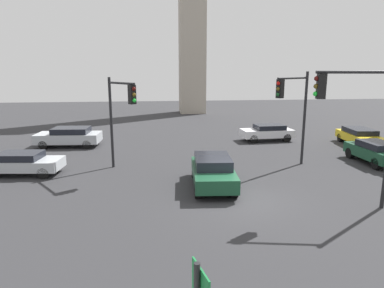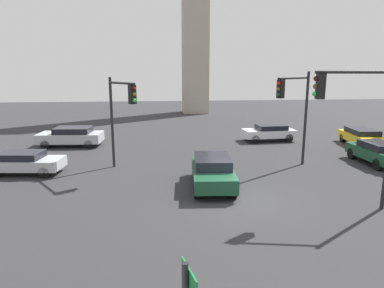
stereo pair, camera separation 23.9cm
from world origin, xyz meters
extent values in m
plane|color=#2D2D30|center=(0.00, 0.00, 0.00)|extent=(100.72, 100.72, 0.00)
cube|color=#197238|center=(-3.17, -9.48, 2.49)|extent=(0.19, 0.71, 0.57)
cylinder|color=black|center=(4.15, -1.25, 5.61)|extent=(3.11, 0.68, 0.12)
cube|color=black|center=(2.86, -1.01, 5.06)|extent=(0.37, 0.37, 1.00)
sphere|color=#4C0F0C|center=(2.66, -0.97, 5.36)|extent=(0.20, 0.20, 0.20)
sphere|color=#594714|center=(2.66, -0.97, 5.06)|extent=(0.20, 0.20, 0.20)
sphere|color=green|center=(2.66, -0.97, 4.76)|extent=(0.20, 0.20, 0.20)
cylinder|color=black|center=(5.28, 5.48, 2.80)|extent=(0.16, 0.16, 5.61)
cylinder|color=black|center=(4.07, 4.62, 5.25)|extent=(2.49, 1.82, 0.12)
cube|color=black|center=(3.06, 3.90, 4.70)|extent=(0.45, 0.45, 1.00)
sphere|color=red|center=(2.89, 3.79, 5.00)|extent=(0.20, 0.20, 0.20)
sphere|color=#594714|center=(2.89, 3.79, 4.70)|extent=(0.20, 0.20, 0.20)
sphere|color=#14471E|center=(2.89, 3.79, 4.40)|extent=(0.20, 0.20, 0.20)
cylinder|color=black|center=(-6.21, 6.11, 2.65)|extent=(0.16, 0.16, 5.29)
cylinder|color=black|center=(-5.46, 5.02, 4.99)|extent=(1.61, 2.25, 0.12)
cube|color=black|center=(-4.85, 4.14, 4.44)|extent=(0.45, 0.45, 1.00)
sphere|color=#4C0F0C|center=(-4.73, 3.97, 4.74)|extent=(0.20, 0.20, 0.20)
sphere|color=#594714|center=(-4.73, 3.97, 4.44)|extent=(0.20, 0.20, 0.20)
sphere|color=green|center=(-4.73, 3.97, 4.14)|extent=(0.20, 0.20, 0.20)
cube|color=silver|center=(5.46, 12.61, 0.64)|extent=(4.22, 2.01, 0.60)
cube|color=black|center=(5.67, 12.62, 1.11)|extent=(2.39, 1.70, 0.42)
cylinder|color=black|center=(4.10, 11.80, 0.34)|extent=(0.69, 0.36, 0.68)
cylinder|color=black|center=(4.02, 13.27, 0.34)|extent=(0.69, 0.36, 0.68)
cylinder|color=black|center=(6.91, 11.95, 0.34)|extent=(0.69, 0.36, 0.68)
cylinder|color=black|center=(6.83, 13.42, 0.34)|extent=(0.69, 0.36, 0.68)
cube|color=#19472D|center=(-0.92, 1.93, 0.67)|extent=(2.28, 4.51, 0.66)
cube|color=black|center=(-0.90, 2.14, 1.23)|extent=(1.90, 2.57, 0.54)
cylinder|color=black|center=(-0.23, 0.38, 0.34)|extent=(0.40, 0.71, 0.68)
cylinder|color=black|center=(-1.83, 0.51, 0.34)|extent=(0.40, 0.71, 0.68)
cylinder|color=black|center=(0.00, 3.35, 0.34)|extent=(0.40, 0.71, 0.68)
cylinder|color=black|center=(-1.60, 3.47, 0.34)|extent=(0.40, 0.71, 0.68)
cube|color=#ADB2B7|center=(-10.16, 12.30, 0.67)|extent=(4.80, 2.42, 0.70)
cube|color=black|center=(-9.93, 12.28, 1.21)|extent=(2.74, 2.03, 0.47)
cylinder|color=black|center=(-11.81, 11.55, 0.32)|extent=(0.66, 0.42, 0.64)
cylinder|color=black|center=(-11.68, 13.27, 0.32)|extent=(0.66, 0.42, 0.64)
cylinder|color=black|center=(-8.64, 11.33, 0.32)|extent=(0.66, 0.42, 0.64)
cylinder|color=black|center=(-8.52, 13.04, 0.32)|extent=(0.66, 0.42, 0.64)
cube|color=#19472D|center=(9.78, 5.11, 0.68)|extent=(1.76, 3.94, 0.66)
cube|color=black|center=(9.78, 4.91, 1.18)|extent=(1.53, 2.21, 0.42)
cylinder|color=black|center=(9.06, 6.43, 0.35)|extent=(0.32, 0.71, 0.70)
cylinder|color=black|center=(10.46, 6.45, 0.35)|extent=(0.32, 0.71, 0.70)
cylinder|color=black|center=(9.09, 3.76, 0.35)|extent=(0.32, 0.71, 0.70)
cube|color=yellow|center=(11.93, 9.89, 0.63)|extent=(2.39, 4.83, 0.60)
cube|color=black|center=(11.96, 10.12, 1.10)|extent=(1.94, 2.77, 0.42)
cylinder|color=black|center=(12.54, 8.23, 0.33)|extent=(0.41, 0.69, 0.66)
cylinder|color=black|center=(10.99, 8.40, 0.33)|extent=(0.41, 0.69, 0.66)
cylinder|color=black|center=(12.88, 11.38, 0.33)|extent=(0.41, 0.69, 0.66)
cylinder|color=black|center=(11.32, 11.54, 0.33)|extent=(0.41, 0.69, 0.66)
cube|color=#ADB2B7|center=(-10.96, 5.17, 0.59)|extent=(4.23, 2.23, 0.57)
cube|color=black|center=(-11.16, 5.20, 1.04)|extent=(2.44, 1.82, 0.41)
cylinder|color=black|center=(-9.50, 5.74, 0.31)|extent=(0.65, 0.39, 0.62)
cylinder|color=black|center=(-9.67, 4.29, 0.31)|extent=(0.65, 0.39, 0.62)
cylinder|color=black|center=(-12.24, 6.06, 0.31)|extent=(0.65, 0.39, 0.62)
cube|color=#A89E8E|center=(1.61, 32.16, 13.21)|extent=(3.32, 3.32, 26.41)
camera|label=1|loc=(-3.84, -14.06, 5.69)|focal=32.06mm
camera|label=2|loc=(-3.60, -14.09, 5.69)|focal=32.06mm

